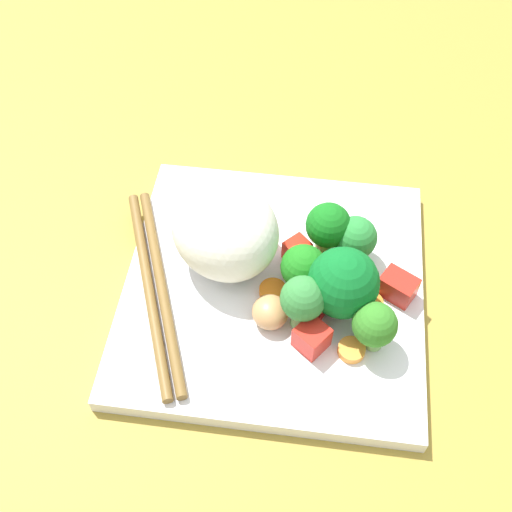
{
  "coord_description": "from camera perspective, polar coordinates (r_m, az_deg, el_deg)",
  "views": [
    {
      "loc": [
        -1.74,
        30.52,
        46.76
      ],
      "look_at": [
        1.69,
        -1.26,
        3.52
      ],
      "focal_mm": 44.21,
      "sensor_mm": 36.0,
      "label": 1
    }
  ],
  "objects": [
    {
      "name": "carrot_slice_2",
      "position": [
        0.51,
        8.63,
        -8.4
      ],
      "size": [
        2.52,
        2.52,
        0.7
      ],
      "primitive_type": "cylinder",
      "rotation": [
        0.0,
        0.0,
        3.29
      ],
      "color": "orange",
      "rests_on": "square_plate"
    },
    {
      "name": "broccoli_floret_0",
      "position": [
        0.53,
        4.33,
        -0.84
      ],
      "size": [
        3.87,
        3.87,
        4.68
      ],
      "color": "#7CB459",
      "rests_on": "square_plate"
    },
    {
      "name": "pepper_chunk_2",
      "position": [
        0.54,
        12.73,
        -2.97
      ],
      "size": [
        3.63,
        3.34,
        2.22
      ],
      "primitive_type": "cube",
      "rotation": [
        0.0,
        0.0,
        5.74
      ],
      "color": "red",
      "rests_on": "square_plate"
    },
    {
      "name": "broccoli_floret_5",
      "position": [
        0.54,
        6.54,
        2.68
      ],
      "size": [
        3.96,
        3.96,
        5.48
      ],
      "color": "#77B95E",
      "rests_on": "square_plate"
    },
    {
      "name": "broccoli_floret_1",
      "position": [
        0.5,
        10.7,
        -6.21
      ],
      "size": [
        3.58,
        3.58,
        4.89
      ],
      "color": "#7BB05C",
      "rests_on": "square_plate"
    },
    {
      "name": "rice_mound",
      "position": [
        0.53,
        -2.83,
        2.42
      ],
      "size": [
        13.13,
        13.29,
        7.59
      ],
      "primitive_type": "ellipsoid",
      "rotation": [
        0.0,
        0.0,
        2.26
      ],
      "color": "white",
      "rests_on": "square_plate"
    },
    {
      "name": "carrot_slice_0",
      "position": [
        0.54,
        10.27,
        -4.19
      ],
      "size": [
        2.42,
        2.42,
        0.41
      ],
      "primitive_type": "cylinder",
      "rotation": [
        0.0,
        0.0,
        1.65
      ],
      "color": "orange",
      "rests_on": "square_plate"
    },
    {
      "name": "carrot_slice_1",
      "position": [
        0.54,
        1.77,
        -3.22
      ],
      "size": [
        3.29,
        3.29,
        0.77
      ],
      "primitive_type": "cylinder",
      "rotation": [
        0.0,
        0.0,
        0.8
      ],
      "color": "orange",
      "rests_on": "square_plate"
    },
    {
      "name": "square_plate",
      "position": [
        0.55,
        1.61,
        -2.9
      ],
      "size": [
        26.2,
        26.2,
        1.52
      ],
      "primitive_type": "cube",
      "rotation": [
        0.0,
        0.0,
        -0.02
      ],
      "color": "white",
      "rests_on": "ground_plane"
    },
    {
      "name": "chicken_piece_1",
      "position": [
        0.52,
        0.95,
        -5.06
      ],
      "size": [
        3.67,
        3.8,
        2.29
      ],
      "primitive_type": "ellipsoid",
      "rotation": [
        0.0,
        0.0,
        4.96
      ],
      "color": "tan",
      "rests_on": "square_plate"
    },
    {
      "name": "broccoli_floret_4",
      "position": [
        0.51,
        7.89,
        -2.47
      ],
      "size": [
        5.83,
        5.83,
        6.61
      ],
      "color": "#59903E",
      "rests_on": "square_plate"
    },
    {
      "name": "ground_plane",
      "position": [
        0.57,
        1.57,
        -3.88
      ],
      "size": [
        110.0,
        110.0,
        2.0
      ],
      "primitive_type": "cube",
      "color": "olive"
    },
    {
      "name": "pepper_chunk_1",
      "position": [
        0.51,
        5.06,
        -7.36
      ],
      "size": [
        3.28,
        3.27,
        2.35
      ],
      "primitive_type": "cube",
      "rotation": [
        0.0,
        0.0,
        0.9
      ],
      "color": "red",
      "rests_on": "square_plate"
    },
    {
      "name": "carrot_slice_3",
      "position": [
        0.55,
        8.96,
        -2.63
      ],
      "size": [
        3.39,
        3.39,
        0.72
      ],
      "primitive_type": "cylinder",
      "rotation": [
        0.0,
        0.0,
        4.13
      ],
      "color": "orange",
      "rests_on": "square_plate"
    },
    {
      "name": "carrot_slice_4",
      "position": [
        0.55,
        6.13,
        -1.07
      ],
      "size": [
        2.75,
        2.75,
        0.63
      ],
      "primitive_type": "cylinder",
      "rotation": [
        0.0,
        0.0,
        0.08
      ],
      "color": "orange",
      "rests_on": "square_plate"
    },
    {
      "name": "chopstick_pair",
      "position": [
        0.55,
        -9.13,
        -2.76
      ],
      "size": [
        9.05,
        20.57,
        0.9
      ],
      "rotation": [
        0.0,
        0.0,
        8.2
      ],
      "color": "brown",
      "rests_on": "square_plate"
    },
    {
      "name": "pepper_chunk_0",
      "position": [
        0.53,
        5.12,
        -3.91
      ],
      "size": [
        3.75,
        3.65,
        1.69
      ],
      "primitive_type": "cube",
      "rotation": [
        0.0,
        0.0,
        4.26
      ],
      "color": "red",
      "rests_on": "square_plate"
    },
    {
      "name": "broccoli_floret_2",
      "position": [
        0.55,
        8.96,
        1.56
      ],
      "size": [
        3.79,
        3.79,
        4.78
      ],
      "color": "#74BC5E",
      "rests_on": "square_plate"
    },
    {
      "name": "pepper_chunk_3",
      "position": [
        0.55,
        3.73,
        0.48
      ],
      "size": [
        2.72,
        2.72,
        2.06
      ],
      "primitive_type": "cube",
      "rotation": [
        0.0,
        0.0,
        0.78
      ],
      "color": "red",
      "rests_on": "square_plate"
    },
    {
      "name": "broccoli_floret_3",
      "position": [
        0.5,
        4.25,
        -3.98
      ],
      "size": [
        3.66,
        3.66,
        5.54
      ],
      "color": "#75AE60",
      "rests_on": "square_plate"
    }
  ]
}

